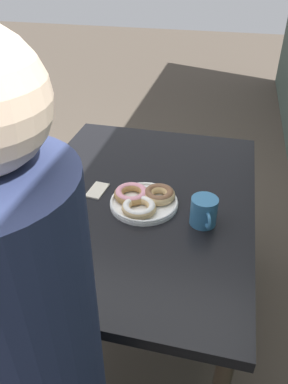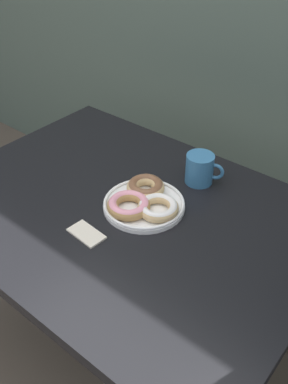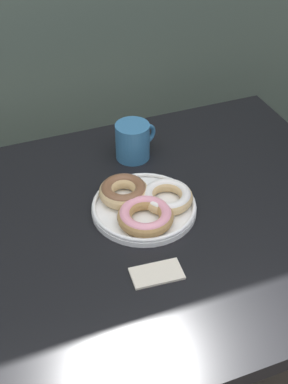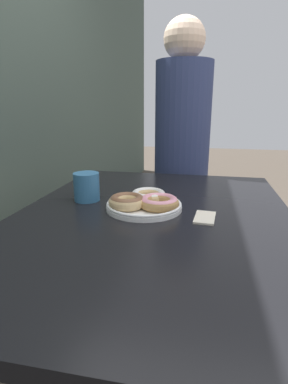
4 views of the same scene
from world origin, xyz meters
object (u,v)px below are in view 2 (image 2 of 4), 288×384
(coffee_mug, at_px, (200,169))
(napkin, at_px, (87,234))
(dining_table, at_px, (125,223))
(donut_plate, at_px, (144,201))

(coffee_mug, bearing_deg, napkin, -103.75)
(dining_table, distance_m, donut_plate, 0.11)
(coffee_mug, relative_size, napkin, 1.09)
(donut_plate, xyz_separation_m, coffee_mug, (0.06, 0.23, 0.03))
(donut_plate, height_order, napkin, donut_plate)
(donut_plate, relative_size, coffee_mug, 2.17)
(dining_table, height_order, napkin, napkin)
(donut_plate, bearing_deg, coffee_mug, 76.19)
(dining_table, distance_m, napkin, 0.18)
(coffee_mug, distance_m, napkin, 0.45)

